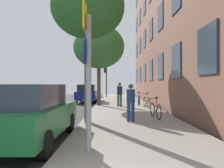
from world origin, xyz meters
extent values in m
plane|color=#332D28|center=(-2.40, 15.00, 0.00)|extent=(41.80, 41.80, 0.00)
cube|color=#2D2D30|center=(-4.50, 15.00, 0.01)|extent=(7.00, 38.00, 0.01)
cube|color=gray|center=(1.10, 15.00, 0.06)|extent=(4.20, 38.00, 0.12)
cube|color=brown|center=(3.70, 14.50, 6.98)|extent=(0.50, 27.00, 13.95)
cube|color=#2D3847|center=(3.42, 5.57, 2.78)|extent=(0.06, 1.51, 1.65)
cube|color=#2D3847|center=(3.42, 9.14, 2.78)|extent=(0.06, 1.51, 1.65)
cube|color=#2D3847|center=(3.42, 12.71, 2.78)|extent=(0.06, 1.51, 1.65)
cube|color=#2D3847|center=(3.42, 16.29, 2.78)|extent=(0.06, 1.51, 1.65)
cube|color=#2D3847|center=(3.42, 19.86, 2.78)|extent=(0.06, 1.51, 1.65)
cube|color=#2D3847|center=(3.42, 23.43, 2.78)|extent=(0.06, 1.51, 1.65)
cube|color=#2D3847|center=(3.42, 27.00, 2.78)|extent=(0.06, 1.51, 1.65)
cube|color=#2D3847|center=(3.42, 12.71, 6.02)|extent=(0.06, 1.51, 1.65)
cube|color=#2D3847|center=(3.42, 16.29, 6.02)|extent=(0.06, 1.51, 1.65)
cube|color=#2D3847|center=(3.42, 19.86, 6.02)|extent=(0.06, 1.51, 1.65)
cube|color=#2D3847|center=(3.42, 23.43, 6.02)|extent=(0.06, 1.51, 1.65)
cube|color=#2D3847|center=(3.42, 27.00, 6.02)|extent=(0.06, 1.51, 1.65)
cube|color=#2D3847|center=(3.42, 19.86, 9.26)|extent=(0.06, 1.51, 1.65)
cube|color=#2D3847|center=(3.42, 23.43, 9.26)|extent=(0.06, 1.51, 1.65)
cube|color=#2D3847|center=(3.42, 27.00, 9.26)|extent=(0.06, 1.51, 1.65)
cube|color=#2D3847|center=(3.42, 27.00, 12.50)|extent=(0.06, 1.51, 1.65)
cylinder|color=gray|center=(-0.24, 2.99, 1.63)|extent=(0.12, 0.12, 3.01)
cube|color=yellow|center=(-0.32, 2.99, 3.09)|extent=(0.03, 0.60, 0.60)
cylinder|color=#14339E|center=(-0.32, 2.99, 2.34)|extent=(0.03, 0.56, 0.56)
cylinder|color=black|center=(-0.41, 25.43, 2.01)|extent=(0.12, 0.12, 3.79)
cube|color=black|center=(-0.59, 25.43, 3.46)|extent=(0.20, 0.24, 0.80)
sphere|color=red|center=(-0.70, 25.43, 3.72)|extent=(0.16, 0.16, 0.16)
sphere|color=#523707|center=(-0.70, 25.43, 3.46)|extent=(0.16, 0.16, 0.16)
sphere|color=#083E11|center=(-0.70, 25.43, 3.20)|extent=(0.16, 0.16, 0.16)
cylinder|color=brown|center=(-0.69, 7.05, 1.97)|extent=(0.28, 0.28, 3.70)
ellipsoid|color=#2D6628|center=(-0.69, 7.05, 4.70)|extent=(2.93, 2.93, 2.49)
cylinder|color=brown|center=(-0.69, 14.54, 1.70)|extent=(0.27, 0.27, 3.16)
ellipsoid|color=#387533|center=(-0.69, 14.54, 4.40)|extent=(3.73, 3.73, 3.17)
torus|color=black|center=(2.18, 8.72, 0.45)|extent=(0.10, 0.67, 0.67)
torus|color=black|center=(2.27, 7.72, 0.45)|extent=(0.10, 0.67, 0.67)
cylinder|color=#B21E1E|center=(2.23, 8.22, 0.64)|extent=(0.12, 0.85, 0.04)
cylinder|color=#B21E1E|center=(2.25, 7.97, 0.55)|extent=(0.09, 0.52, 0.28)
cylinder|color=#B21E1E|center=(2.24, 8.07, 0.89)|extent=(0.04, 0.04, 0.28)
cube|color=black|center=(2.24, 8.07, 1.05)|extent=(0.10, 0.24, 0.06)
cylinder|color=#4C4C4C|center=(2.18, 8.72, 0.97)|extent=(0.42, 0.07, 0.03)
torus|color=black|center=(2.49, 13.24, 0.47)|extent=(0.09, 0.70, 0.69)
torus|color=black|center=(2.57, 12.20, 0.47)|extent=(0.09, 0.70, 0.69)
cylinder|color=#C68C19|center=(2.53, 12.72, 0.66)|extent=(0.11, 0.88, 0.04)
cylinder|color=#C68C19|center=(2.55, 12.46, 0.57)|extent=(0.08, 0.53, 0.29)
cylinder|color=#C68C19|center=(2.54, 12.56, 0.91)|extent=(0.04, 0.04, 0.28)
cube|color=black|center=(2.54, 12.56, 1.07)|extent=(0.10, 0.24, 0.06)
cylinder|color=#4C4C4C|center=(2.49, 13.24, 0.99)|extent=(0.42, 0.06, 0.03)
torus|color=black|center=(2.36, 15.15, 0.47)|extent=(0.16, 0.69, 0.70)
torus|color=black|center=(2.18, 14.20, 0.47)|extent=(0.16, 0.69, 0.70)
cylinder|color=#99999E|center=(2.27, 14.68, 0.66)|extent=(0.19, 0.81, 0.04)
cylinder|color=#99999E|center=(2.23, 14.44, 0.57)|extent=(0.13, 0.49, 0.27)
cylinder|color=#99999E|center=(2.24, 14.53, 0.92)|extent=(0.04, 0.04, 0.28)
cube|color=black|center=(2.24, 14.53, 1.08)|extent=(0.10, 0.24, 0.06)
cylinder|color=#4C4C4C|center=(2.36, 15.15, 1.00)|extent=(0.42, 0.10, 0.03)
cylinder|color=navy|center=(0.95, 7.24, 0.50)|extent=(0.14, 0.14, 0.75)
cylinder|color=navy|center=(1.12, 7.24, 0.50)|extent=(0.14, 0.14, 0.75)
cylinder|color=navy|center=(1.03, 7.24, 1.15)|extent=(0.46, 0.46, 0.56)
sphere|color=brown|center=(1.03, 7.24, 1.56)|extent=(0.20, 0.20, 0.20)
cylinder|color=#33594C|center=(0.71, 13.72, 0.52)|extent=(0.15, 0.15, 0.81)
cylinder|color=#33594C|center=(0.89, 13.72, 0.52)|extent=(0.15, 0.15, 0.81)
cylinder|color=#26262D|center=(0.80, 13.72, 1.23)|extent=(0.51, 0.51, 0.61)
sphere|color=brown|center=(0.80, 13.72, 1.66)|extent=(0.22, 0.22, 0.22)
cube|color=#19662D|center=(-2.02, 4.33, 0.68)|extent=(1.91, 4.43, 0.70)
cube|color=#2D3847|center=(-2.02, 4.11, 1.33)|extent=(1.59, 2.48, 0.60)
cylinder|color=black|center=(-2.87, 5.74, 0.33)|extent=(0.22, 0.64, 0.64)
cylinder|color=black|center=(-1.16, 5.74, 0.33)|extent=(0.22, 0.64, 0.64)
cylinder|color=black|center=(-1.16, 2.92, 0.33)|extent=(0.22, 0.64, 0.64)
cube|color=navy|center=(-2.00, 18.60, 0.68)|extent=(1.82, 4.38, 0.70)
cube|color=#1E232D|center=(-2.00, 18.38, 1.33)|extent=(1.51, 2.46, 0.60)
cylinder|color=black|center=(-2.80, 19.99, 0.33)|extent=(0.22, 0.64, 0.64)
cylinder|color=black|center=(-1.21, 19.99, 0.33)|extent=(0.22, 0.64, 0.64)
cylinder|color=black|center=(-2.80, 17.21, 0.33)|extent=(0.22, 0.64, 0.64)
cylinder|color=black|center=(-1.21, 17.21, 0.33)|extent=(0.22, 0.64, 0.64)
cube|color=red|center=(-2.77, 26.99, 0.68)|extent=(1.93, 4.23, 0.70)
cube|color=#384756|center=(-2.77, 26.78, 1.33)|extent=(1.58, 2.38, 0.60)
cylinder|color=black|center=(-3.59, 28.32, 0.33)|extent=(0.22, 0.64, 0.64)
cylinder|color=black|center=(-1.95, 28.32, 0.33)|extent=(0.22, 0.64, 0.64)
cylinder|color=black|center=(-3.59, 25.65, 0.33)|extent=(0.22, 0.64, 0.64)
cylinder|color=black|center=(-1.95, 25.65, 0.33)|extent=(0.22, 0.64, 0.64)
camera|label=1|loc=(0.27, -1.87, 1.62)|focal=36.01mm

